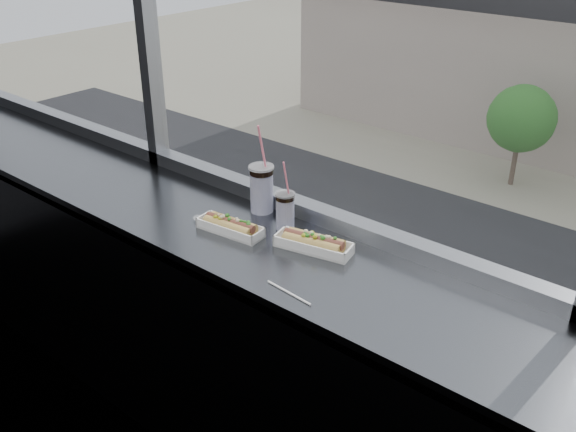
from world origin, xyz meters
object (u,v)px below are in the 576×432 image
Objects in this scene: tree_left at (522,119)px; soda_cup_right at (285,209)px; hotdog_tray_left at (230,226)px; soda_cup_left at (262,186)px; loose_straw at (289,293)px; hotdog_tray_right at (314,243)px; car_near_b at (436,279)px; wrapper at (201,219)px.

soda_cup_right is at bearing -72.49° from tree_left.
hotdog_tray_left is 0.06× the size of tree_left.
loose_straw is at bearing -39.90° from soda_cup_left.
soda_cup_left is at bearing 144.75° from loose_straw.
soda_cup_right reaches higher than hotdog_tray_right.
soda_cup_right is 0.04× the size of car_near_b.
loose_straw is at bearing -48.39° from soda_cup_right.
tree_left is (-2.16, 12.00, 2.31)m from car_near_b.
hotdog_tray_left is 0.04× the size of car_near_b.
soda_cup_right is at bearing 41.58° from hotdog_tray_left.
hotdog_tray_left is 30.86m from tree_left.
soda_cup_left reaches higher than loose_straw.
hotdog_tray_left reaches higher than tree_left.
soda_cup_right is 3.35× the size of wrapper.
soda_cup_right is at bearing 150.07° from hotdog_tray_right.
loose_straw is (0.11, -0.28, -0.03)m from hotdog_tray_right.
car_near_b is (-6.57, 16.30, -10.97)m from hotdog_tray_left.
wrapper is at bearing 177.11° from hotdog_tray_left.
loose_straw is 31.14m from tree_left.
wrapper is at bearing -179.57° from hotdog_tray_right.
hotdog_tray_right is 30.86m from tree_left.
soda_cup_right is 30.77m from tree_left.
loose_straw is at bearing -28.47° from hotdog_tray_left.
hotdog_tray_right reaches higher than tree_left.
soda_cup_left is 0.63m from loose_straw.
soda_cup_right reaches higher than loose_straw.
soda_cup_left is 20.58m from car_near_b.
hotdog_tray_left is at bearing -175.42° from hotdog_tray_right.
soda_cup_right is 20.67m from car_near_b.
soda_cup_left is 1.31× the size of soda_cup_right.
hotdog_tray_left is 0.16m from wrapper.
soda_cup_right is at bearing -18.43° from soda_cup_left.
loose_straw is 0.03× the size of car_near_b.
wrapper reaches higher than car_near_b.
hotdog_tray_right reaches higher than loose_straw.
soda_cup_left reaches higher than car_near_b.
tree_left is at bearing 107.51° from soda_cup_right.
hotdog_tray_right is 0.80× the size of soda_cup_left.
hotdog_tray_right reaches higher than car_near_b.
hotdog_tray_left is at bearing -72.84° from tree_left.
hotdog_tray_left is 0.97× the size of soda_cup_right.
soda_cup_right is at bearing 136.27° from loose_straw.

